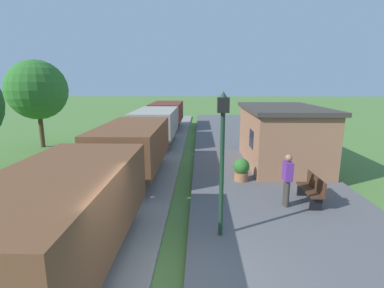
# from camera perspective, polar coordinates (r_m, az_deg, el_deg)

# --- Properties ---
(rail_near) EXTENTS (0.07, 60.00, 0.14)m
(rail_near) POSITION_cam_1_polar(r_m,az_deg,el_deg) (6.78, -19.31, -24.57)
(rail_near) COLOR slate
(rail_near) RESTS_ON track_ballast
(rail_far) EXTENTS (0.07, 60.00, 0.14)m
(rail_far) POSITION_cam_1_polar(r_m,az_deg,el_deg) (7.37, -30.69, -22.42)
(rail_far) COLOR slate
(rail_far) RESTS_ON track_ballast
(freight_train) EXTENTS (2.50, 26.00, 2.12)m
(freight_train) POSITION_cam_1_polar(r_m,az_deg,el_deg) (15.93, -8.92, 1.97)
(freight_train) COLOR brown
(freight_train) RESTS_ON rail_near
(station_hut) EXTENTS (3.50, 5.80, 2.78)m
(station_hut) POSITION_cam_1_polar(r_m,az_deg,el_deg) (14.59, 17.08, 1.67)
(station_hut) COLOR #9E6B4C
(station_hut) RESTS_ON platform_slab
(bench_near_hut) EXTENTS (0.42, 1.50, 0.91)m
(bench_near_hut) POSITION_cam_1_polar(r_m,az_deg,el_deg) (10.41, 22.46, -8.17)
(bench_near_hut) COLOR #422819
(bench_near_hut) RESTS_ON platform_slab
(person_waiting) EXTENTS (0.25, 0.39, 1.71)m
(person_waiting) POSITION_cam_1_polar(r_m,az_deg,el_deg) (9.72, 18.20, -6.38)
(person_waiting) COLOR #38332D
(person_waiting) RESTS_ON platform_slab
(potted_planter) EXTENTS (0.64, 0.64, 0.92)m
(potted_planter) POSITION_cam_1_polar(r_m,az_deg,el_deg) (11.88, 9.67, -4.91)
(potted_planter) COLOR #9E6642
(potted_planter) RESTS_ON platform_slab
(lamp_post_near) EXTENTS (0.28, 0.28, 3.70)m
(lamp_post_near) POSITION_cam_1_polar(r_m,az_deg,el_deg) (7.11, 6.00, 0.96)
(lamp_post_near) COLOR #193823
(lamp_post_near) RESTS_ON platform_slab
(tree_trackside_far) EXTENTS (3.69, 3.69, 5.51)m
(tree_trackside_far) POSITION_cam_1_polar(r_m,az_deg,el_deg) (20.86, -28.13, 9.34)
(tree_trackside_far) COLOR #4C3823
(tree_trackside_far) RESTS_ON ground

